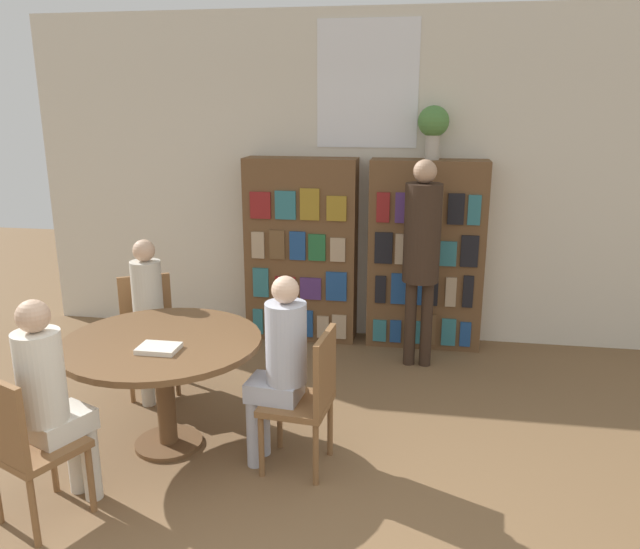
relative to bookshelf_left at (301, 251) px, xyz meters
name	(u,v)px	position (x,y,z in m)	size (l,w,h in m)	color
wall_back	(366,180)	(0.58, 0.19, 0.65)	(6.40, 0.07, 3.00)	beige
bookshelf_left	(301,251)	(0.00, 0.00, 0.00)	(1.03, 0.34, 1.71)	brown
bookshelf_right	(426,255)	(1.15, 0.00, 0.00)	(1.03, 0.34, 1.71)	brown
flower_vase	(433,125)	(1.17, 0.00, 1.15)	(0.27, 0.27, 0.46)	#B7AD9E
reading_table	(163,356)	(-0.48, -2.12, -0.22)	(1.26, 1.26, 0.75)	brown
chair_near_camera	(24,442)	(-0.87, -3.00, -0.36)	(0.53, 0.53, 0.89)	brown
chair_left_side	(148,327)	(-0.97, -1.28, -0.36)	(0.55, 0.55, 0.89)	brown
chair_far_side	(309,394)	(0.48, -2.21, -0.36)	(0.44, 0.44, 0.89)	brown
seated_reader_left	(149,313)	(-0.88, -1.44, -0.18)	(0.36, 0.39, 1.22)	beige
seated_reader_right	(279,362)	(0.30, -2.20, -0.17)	(0.38, 0.28, 1.23)	#B2B7C6
seated_reader_back	(51,395)	(-0.80, -2.84, -0.16)	(0.35, 0.39, 1.23)	silver
librarian_standing	(422,243)	(1.11, -0.50, 0.23)	(0.30, 0.57, 1.76)	#332319
open_book_on_table	(159,348)	(-0.42, -2.30, -0.09)	(0.24, 0.18, 0.03)	silver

